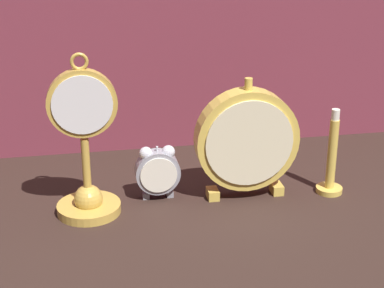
% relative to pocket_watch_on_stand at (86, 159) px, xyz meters
% --- Properties ---
extents(ground_plane, '(4.00, 4.00, 0.00)m').
position_rel_pocket_watch_on_stand_xyz_m(ground_plane, '(0.19, -0.04, -0.10)').
color(ground_plane, black).
extents(pocket_watch_on_stand, '(0.12, 0.11, 0.29)m').
position_rel_pocket_watch_on_stand_xyz_m(pocket_watch_on_stand, '(0.00, 0.00, 0.00)').
color(pocket_watch_on_stand, gold).
rests_on(pocket_watch_on_stand, ground_plane).
extents(alarm_clock_twin_bell, '(0.08, 0.03, 0.10)m').
position_rel_pocket_watch_on_stand_xyz_m(alarm_clock_twin_bell, '(0.13, 0.03, -0.05)').
color(alarm_clock_twin_bell, gray).
rests_on(alarm_clock_twin_bell, ground_plane).
extents(mantel_clock_silver, '(0.19, 0.04, 0.23)m').
position_rel_pocket_watch_on_stand_xyz_m(mantel_clock_silver, '(0.29, 0.01, 0.01)').
color(mantel_clock_silver, gold).
rests_on(mantel_clock_silver, ground_plane).
extents(brass_candlestick, '(0.05, 0.05, 0.16)m').
position_rel_pocket_watch_on_stand_xyz_m(brass_candlestick, '(0.45, 0.00, -0.05)').
color(brass_candlestick, gold).
rests_on(brass_candlestick, ground_plane).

